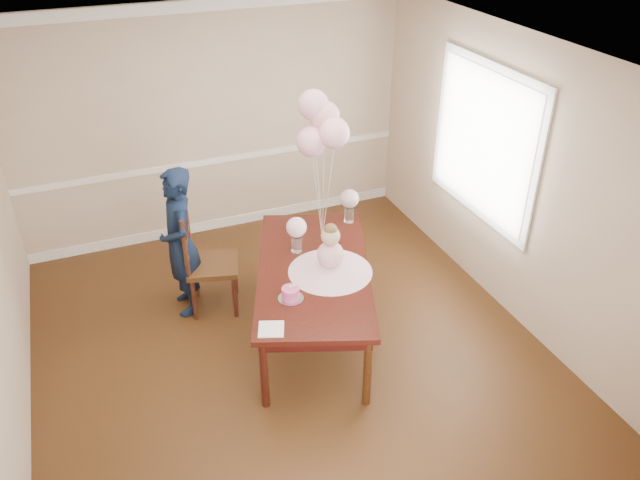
% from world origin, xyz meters
% --- Properties ---
extents(floor, '(4.50, 5.00, 0.00)m').
position_xyz_m(floor, '(0.00, 0.00, 0.00)').
color(floor, '#351E0D').
rests_on(floor, ground).
extents(ceiling, '(4.50, 5.00, 0.02)m').
position_xyz_m(ceiling, '(0.00, 0.00, 2.70)').
color(ceiling, white).
rests_on(ceiling, wall_back).
extents(wall_back, '(4.50, 0.02, 2.70)m').
position_xyz_m(wall_back, '(0.00, 2.50, 1.35)').
color(wall_back, tan).
rests_on(wall_back, floor).
extents(wall_front, '(4.50, 0.02, 2.70)m').
position_xyz_m(wall_front, '(0.00, -2.50, 1.35)').
color(wall_front, tan).
rests_on(wall_front, floor).
extents(wall_right, '(0.02, 5.00, 2.70)m').
position_xyz_m(wall_right, '(2.25, 0.00, 1.35)').
color(wall_right, tan).
rests_on(wall_right, floor).
extents(chair_rail_trim, '(4.50, 0.02, 0.07)m').
position_xyz_m(chair_rail_trim, '(0.00, 2.49, 0.90)').
color(chair_rail_trim, white).
rests_on(chair_rail_trim, wall_back).
extents(crown_molding, '(4.50, 0.02, 0.12)m').
position_xyz_m(crown_molding, '(0.00, 2.49, 2.63)').
color(crown_molding, white).
rests_on(crown_molding, wall_back).
extents(baseboard_trim, '(4.50, 0.02, 0.12)m').
position_xyz_m(baseboard_trim, '(0.00, 2.49, 0.06)').
color(baseboard_trim, white).
rests_on(baseboard_trim, floor).
extents(window_frame, '(0.02, 1.66, 1.56)m').
position_xyz_m(window_frame, '(2.23, 0.50, 1.55)').
color(window_frame, white).
rests_on(window_frame, wall_right).
extents(window_blinds, '(0.01, 1.50, 1.40)m').
position_xyz_m(window_blinds, '(2.21, 0.50, 1.55)').
color(window_blinds, silver).
rests_on(window_blinds, wall_right).
extents(dining_table_top, '(1.63, 2.22, 0.05)m').
position_xyz_m(dining_table_top, '(0.30, 0.17, 0.73)').
color(dining_table_top, black).
rests_on(dining_table_top, table_leg_fl).
extents(table_apron, '(1.50, 2.09, 0.10)m').
position_xyz_m(table_apron, '(0.30, 0.17, 0.65)').
color(table_apron, black).
rests_on(table_apron, table_leg_fl).
extents(table_leg_fl, '(0.09, 0.09, 0.70)m').
position_xyz_m(table_leg_fl, '(-0.41, -0.54, 0.35)').
color(table_leg_fl, black).
rests_on(table_leg_fl, floor).
extents(table_leg_fr, '(0.09, 0.09, 0.70)m').
position_xyz_m(table_leg_fr, '(0.37, -0.84, 0.35)').
color(table_leg_fr, black).
rests_on(table_leg_fr, floor).
extents(table_leg_bl, '(0.09, 0.09, 0.70)m').
position_xyz_m(table_leg_bl, '(0.22, 1.18, 0.35)').
color(table_leg_bl, black).
rests_on(table_leg_bl, floor).
extents(table_leg_br, '(0.09, 0.09, 0.70)m').
position_xyz_m(table_leg_br, '(1.01, 0.89, 0.35)').
color(table_leg_br, black).
rests_on(table_leg_br, floor).
extents(baby_skirt, '(0.98, 0.98, 0.10)m').
position_xyz_m(baby_skirt, '(0.42, 0.07, 0.80)').
color(baby_skirt, '#EBADCA').
rests_on(baby_skirt, dining_table_top).
extents(baby_torso, '(0.24, 0.24, 0.24)m').
position_xyz_m(baby_torso, '(0.42, 0.07, 0.93)').
color(baby_torso, '#F198CC').
rests_on(baby_torso, baby_skirt).
extents(baby_head, '(0.17, 0.17, 0.17)m').
position_xyz_m(baby_head, '(0.42, 0.07, 1.12)').
color(baby_head, '#CFB08E').
rests_on(baby_head, baby_torso).
extents(baby_hair, '(0.12, 0.12, 0.12)m').
position_xyz_m(baby_hair, '(0.42, 0.07, 1.18)').
color(baby_hair, brown).
rests_on(baby_hair, baby_head).
extents(cake_platter, '(0.28, 0.28, 0.01)m').
position_xyz_m(cake_platter, '(-0.04, -0.18, 0.75)').
color(cake_platter, '#B5B6BA').
rests_on(cake_platter, dining_table_top).
extents(birthday_cake, '(0.19, 0.19, 0.10)m').
position_xyz_m(birthday_cake, '(-0.04, -0.18, 0.81)').
color(birthday_cake, '#DB458C').
rests_on(birthday_cake, cake_platter).
extents(cake_flower_a, '(0.03, 0.03, 0.03)m').
position_xyz_m(cake_flower_a, '(-0.04, -0.18, 0.87)').
color(cake_flower_a, white).
rests_on(cake_flower_a, birthday_cake).
extents(cake_flower_b, '(0.03, 0.03, 0.03)m').
position_xyz_m(cake_flower_b, '(-0.01, -0.17, 0.87)').
color(cake_flower_b, white).
rests_on(cake_flower_b, birthday_cake).
extents(rose_vase_near, '(0.13, 0.13, 0.16)m').
position_xyz_m(rose_vase_near, '(0.26, 0.51, 0.83)').
color(rose_vase_near, white).
rests_on(rose_vase_near, dining_table_top).
extents(roses_near, '(0.19, 0.19, 0.19)m').
position_xyz_m(roses_near, '(0.26, 0.51, 1.01)').
color(roses_near, '#F9D1E1').
rests_on(roses_near, rose_vase_near).
extents(rose_vase_far, '(0.13, 0.13, 0.16)m').
position_xyz_m(rose_vase_far, '(0.95, 0.84, 0.83)').
color(rose_vase_far, white).
rests_on(rose_vase_far, dining_table_top).
extents(roses_far, '(0.19, 0.19, 0.19)m').
position_xyz_m(roses_far, '(0.95, 0.84, 1.01)').
color(roses_far, beige).
rests_on(roses_far, rose_vase_far).
extents(napkin, '(0.26, 0.26, 0.01)m').
position_xyz_m(napkin, '(-0.32, -0.50, 0.76)').
color(napkin, white).
rests_on(napkin, dining_table_top).
extents(balloon_weight, '(0.05, 0.05, 0.02)m').
position_xyz_m(balloon_weight, '(0.58, 0.65, 0.76)').
color(balloon_weight, '#BAB9BE').
rests_on(balloon_weight, dining_table_top).
extents(balloon_a, '(0.28, 0.28, 0.28)m').
position_xyz_m(balloon_a, '(0.49, 0.69, 1.75)').
color(balloon_a, '#ECA7C4').
rests_on(balloon_a, balloon_ribbon_a).
extents(balloon_b, '(0.28, 0.28, 0.28)m').
position_xyz_m(balloon_b, '(0.66, 0.57, 1.85)').
color(balloon_b, '#FFB4CB').
rests_on(balloon_b, balloon_ribbon_b).
extents(balloon_c, '(0.28, 0.28, 0.28)m').
position_xyz_m(balloon_c, '(0.64, 0.74, 1.95)').
color(balloon_c, '#DE9DA9').
rests_on(balloon_c, balloon_ribbon_c).
extents(balloon_d, '(0.28, 0.28, 0.28)m').
position_xyz_m(balloon_d, '(0.55, 0.79, 2.05)').
color(balloon_d, '#E19FBC').
rests_on(balloon_d, balloon_ribbon_d).
extents(balloon_ribbon_a, '(0.09, 0.04, 0.84)m').
position_xyz_m(balloon_ribbon_a, '(0.54, 0.67, 1.18)').
color(balloon_ribbon_a, white).
rests_on(balloon_ribbon_a, balloon_weight).
extents(balloon_ribbon_b, '(0.08, 0.09, 0.93)m').
position_xyz_m(balloon_ribbon_b, '(0.62, 0.61, 1.23)').
color(balloon_ribbon_b, white).
rests_on(balloon_ribbon_b, balloon_weight).
extents(balloon_ribbon_c, '(0.05, 0.08, 1.04)m').
position_xyz_m(balloon_ribbon_c, '(0.61, 0.70, 1.28)').
color(balloon_ribbon_c, silver).
rests_on(balloon_ribbon_c, balloon_weight).
extents(balloon_ribbon_d, '(0.05, 0.13, 1.13)m').
position_xyz_m(balloon_ribbon_d, '(0.57, 0.72, 1.33)').
color(balloon_ribbon_d, white).
rests_on(balloon_ribbon_d, balloon_weight).
extents(dining_chair_seat, '(0.60, 0.60, 0.06)m').
position_xyz_m(dining_chair_seat, '(-0.46, 0.95, 0.50)').
color(dining_chair_seat, '#3E2411').
rests_on(dining_chair_seat, chair_leg_fl).
extents(chair_leg_fl, '(0.05, 0.05, 0.47)m').
position_xyz_m(chair_leg_fl, '(-0.71, 0.81, 0.24)').
color(chair_leg_fl, '#36170E').
rests_on(chair_leg_fl, floor).
extents(chair_leg_fr, '(0.05, 0.05, 0.47)m').
position_xyz_m(chair_leg_fr, '(-0.32, 0.70, 0.24)').
color(chair_leg_fr, '#3A1510').
rests_on(chair_leg_fr, floor).
extents(chair_leg_bl, '(0.05, 0.05, 0.47)m').
position_xyz_m(chair_leg_bl, '(-0.60, 1.19, 0.24)').
color(chair_leg_bl, '#3E2210').
rests_on(chair_leg_bl, floor).
extents(chair_leg_br, '(0.05, 0.05, 0.47)m').
position_xyz_m(chair_leg_br, '(-0.22, 1.09, 0.24)').
color(chair_leg_br, '#3E2211').
rests_on(chair_leg_br, floor).
extents(chair_back_post_l, '(0.05, 0.05, 0.62)m').
position_xyz_m(chair_back_post_l, '(-0.73, 0.82, 0.82)').
color(chair_back_post_l, '#34190E').
rests_on(chair_back_post_l, dining_chair_seat).
extents(chair_back_post_r, '(0.05, 0.05, 0.62)m').
position_xyz_m(chair_back_post_r, '(-0.62, 1.20, 0.82)').
color(chair_back_post_r, '#39160F').
rests_on(chair_back_post_r, dining_chair_seat).
extents(chair_slat_low, '(0.15, 0.43, 0.06)m').
position_xyz_m(chair_slat_low, '(-0.68, 1.01, 0.68)').
color(chair_slat_low, '#311A0D').
rests_on(chair_slat_low, dining_chair_seat).
extents(chair_slat_mid, '(0.15, 0.43, 0.06)m').
position_xyz_m(chair_slat_mid, '(-0.68, 1.01, 0.86)').
color(chair_slat_mid, '#3C1710').
rests_on(chair_slat_mid, dining_chair_seat).
extents(chair_slat_top, '(0.15, 0.43, 0.06)m').
position_xyz_m(chair_slat_top, '(-0.68, 1.01, 1.04)').
color(chair_slat_top, '#3A1E0F').
rests_on(chair_slat_top, dining_chair_seat).
extents(woman, '(0.38, 0.56, 1.53)m').
position_xyz_m(woman, '(-0.74, 1.04, 0.77)').
color(woman, '#0E1A33').
rests_on(woman, floor).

